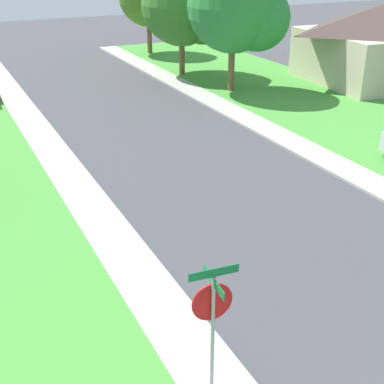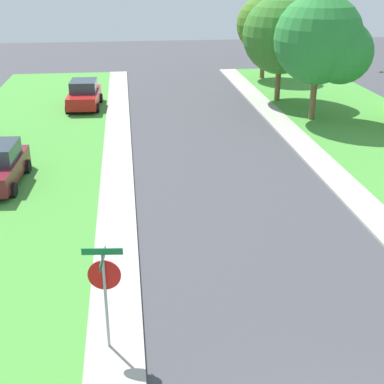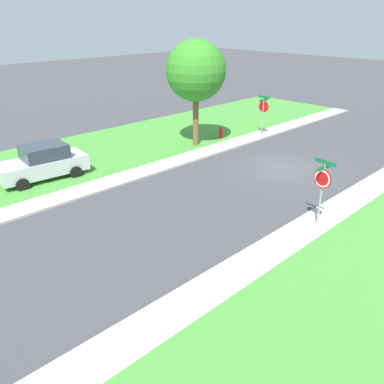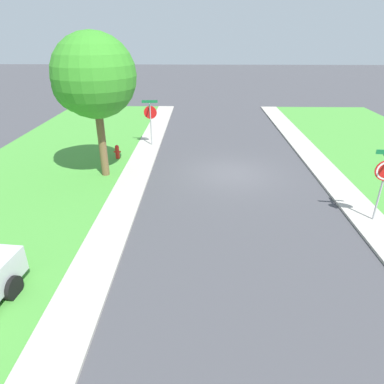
# 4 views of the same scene
# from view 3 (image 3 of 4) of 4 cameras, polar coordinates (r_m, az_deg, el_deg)

# --- Properties ---
(ground_plane) EXTENTS (120.00, 120.00, 0.00)m
(ground_plane) POSITION_cam_3_polar(r_m,az_deg,el_deg) (22.72, 12.23, 3.27)
(ground_plane) COLOR #424247
(sidewalk_east) EXTENTS (1.40, 56.00, 0.10)m
(sidewalk_east) POSITION_cam_3_polar(r_m,az_deg,el_deg) (18.95, -21.92, -2.03)
(sidewalk_east) COLOR #ADA89E
(sidewalk_east) RESTS_ON ground
(sidewalk_west) EXTENTS (1.40, 56.00, 0.10)m
(sidewalk_west) POSITION_cam_3_polar(r_m,az_deg,el_deg) (11.91, -2.58, -16.51)
(sidewalk_west) COLOR #ADA89E
(sidewalk_west) RESTS_ON ground
(stop_sign_near_corner) EXTENTS (0.92, 0.92, 2.77)m
(stop_sign_near_corner) POSITION_cam_3_polar(r_m,az_deg,el_deg) (28.10, 9.97, 11.38)
(stop_sign_near_corner) COLOR #9E9EA3
(stop_sign_near_corner) RESTS_ON ground
(stop_sign_far_corner) EXTENTS (0.92, 0.92, 2.77)m
(stop_sign_far_corner) POSITION_cam_3_polar(r_m,az_deg,el_deg) (16.12, 17.79, 1.27)
(stop_sign_far_corner) COLOR #9E9EA3
(stop_sign_far_corner) RESTS_ON ground
(car_silver_far_down_street) EXTENTS (2.34, 4.45, 1.76)m
(car_silver_far_down_street) POSITION_cam_3_polar(r_m,az_deg,el_deg) (21.78, -20.17, 3.88)
(car_silver_far_down_street) COLOR silver
(car_silver_far_down_street) RESTS_ON ground
(tree_sidewalk_mid) EXTENTS (3.88, 3.61, 6.45)m
(tree_sidewalk_mid) POSITION_cam_3_polar(r_m,az_deg,el_deg) (25.36, 0.44, 16.42)
(tree_sidewalk_mid) COLOR brown
(tree_sidewalk_mid) RESTS_ON ground
(fire_hydrant) EXTENTS (0.38, 0.22, 0.83)m
(fire_hydrant) POSITION_cam_3_polar(r_m,az_deg,el_deg) (27.53, 4.08, 8.31)
(fire_hydrant) COLOR red
(fire_hydrant) RESTS_ON ground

